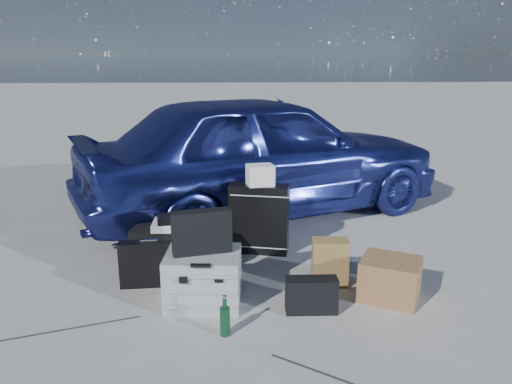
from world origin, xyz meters
TOP-DOWN VIEW (x-y plane):
  - ground at (0.00, 0.00)m, footprint 60.00×60.00m
  - car at (0.35, 2.13)m, footprint 4.50×3.24m
  - pelican_case at (-0.22, -0.03)m, footprint 0.57×0.48m
  - laptop_bag at (-0.22, -0.02)m, footprint 0.44×0.20m
  - briefcase at (-0.66, 0.27)m, footprint 0.49×0.14m
  - suitcase_left at (-0.75, 1.03)m, footprint 0.58×0.41m
  - suitcase_right at (0.25, 0.95)m, footprint 0.57×0.30m
  - white_carton at (0.26, 0.95)m, footprint 0.26×0.23m
  - duffel_bag at (-0.49, 0.62)m, footprint 0.78×0.45m
  - flat_box_white at (-0.50, 0.62)m, footprint 0.36×0.27m
  - flat_box_black at (-0.50, 0.60)m, footprint 0.30×0.23m
  - kraft_bag at (0.79, 0.24)m, footprint 0.30×0.19m
  - cardboard_box at (1.20, -0.03)m, footprint 0.55×0.52m
  - plastic_bag at (1.27, 0.38)m, footprint 0.34×0.32m
  - messenger_bag at (0.57, -0.21)m, footprint 0.37×0.15m
  - green_bottle at (-0.05, -0.49)m, footprint 0.07×0.07m

SIDE VIEW (x-z plane):
  - ground at x=0.00m, z-range 0.00..0.00m
  - plastic_bag at x=1.27m, z-range 0.00..0.15m
  - messenger_bag at x=0.57m, z-range 0.00..0.26m
  - green_bottle at x=-0.05m, z-range 0.00..0.27m
  - cardboard_box at x=1.20m, z-range 0.00..0.32m
  - duffel_bag at x=-0.49m, z-range 0.00..0.37m
  - briefcase at x=-0.66m, z-range 0.00..0.38m
  - kraft_bag at x=0.79m, z-range 0.00..0.38m
  - pelican_case at x=-0.22m, z-range 0.00..0.40m
  - suitcase_right at x=0.25m, z-range 0.00..0.65m
  - suitcase_left at x=-0.75m, z-range 0.00..0.72m
  - flat_box_white at x=-0.50m, z-range 0.37..0.43m
  - flat_box_black at x=-0.50m, z-range 0.43..0.49m
  - laptop_bag at x=-0.22m, z-range 0.40..0.72m
  - car at x=0.35m, z-range 0.00..1.42m
  - white_carton at x=0.26m, z-range 0.65..0.84m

